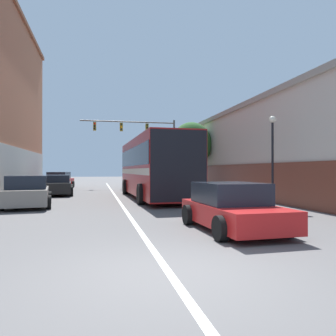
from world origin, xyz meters
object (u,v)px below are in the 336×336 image
Objects in this scene: traffic_signal_gantry at (144,136)px; street_lamp at (273,156)px; hatchback_foreground at (232,208)px; street_tree_near at (192,145)px; parked_car_left_near at (56,185)px; parked_car_left_mid at (59,181)px; bus at (154,165)px; parked_car_left_far at (27,192)px.

traffic_signal_gantry is 18.96m from street_lamp.
street_lamp is at bearing -42.62° from hatchback_foreground.
street_tree_near is at bearing -14.88° from hatchback_foreground.
hatchback_foreground is at bearing -102.48° from street_tree_near.
parked_car_left_near is 8.11m from parked_car_left_mid.
parked_car_left_near reaches higher than hatchback_foreground.
bus is at bearing -0.41° from hatchback_foreground.
hatchback_foreground is 6.18m from street_lamp.
bus is 2.62× the size of parked_car_left_near.
parked_car_left_far is 17.99m from traffic_signal_gantry.
parked_car_left_far is at bearing -171.69° from parked_car_left_mid.
parked_car_left_near is (-5.92, 3.54, -1.29)m from bus.
traffic_signal_gantry is (1.12, 12.40, 3.02)m from bus.
bus is 1.24× the size of traffic_signal_gantry.
hatchback_foreground is 16.94m from street_tree_near.
parked_car_left_near is at bearing -168.13° from street_tree_near.
parked_car_left_far is (0.26, -15.02, -0.04)m from parked_car_left_mid.
street_tree_near is (-0.24, 11.73, 1.40)m from street_lamp.
street_tree_near is (2.85, -6.79, -1.30)m from traffic_signal_gantry.
street_tree_near is (10.30, 9.02, 2.99)m from parked_car_left_far.
bus is 13.41m from parked_car_left_mid.
bus is 2.47× the size of parked_car_left_mid.
bus is 2.60× the size of parked_car_left_far.
parked_car_left_mid is (-0.66, 8.08, 0.06)m from parked_car_left_near.
street_tree_near reaches higher than parked_car_left_near.
hatchback_foreground is 9.87m from parked_car_left_far.
bus is 7.02m from parked_car_left_near.
parked_car_left_near is at bearing -168.01° from parked_car_left_mid.
hatchback_foreground is at bearing -160.40° from parked_car_left_near.
traffic_signal_gantry reaches higher than parked_car_left_near.
traffic_signal_gantry is at bearing -4.27° from hatchback_foreground.
street_lamp is at bearing -137.89° from parked_car_left_near.
hatchback_foreground is 15.53m from parked_car_left_near.
hatchback_foreground is 0.86× the size of parked_car_left_mid.
parked_car_left_mid is at bearing 28.10° from bus.
street_lamp reaches higher than bus.
parked_car_left_far is at bearing -138.76° from street_tree_near.
parked_car_left_near is 0.99× the size of parked_car_left_far.
parked_car_left_far is 14.01m from street_tree_near.
bus is 2.09× the size of street_tree_near.
parked_car_left_near is 10.55m from street_tree_near.
street_tree_near is at bearing -36.74° from bus.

